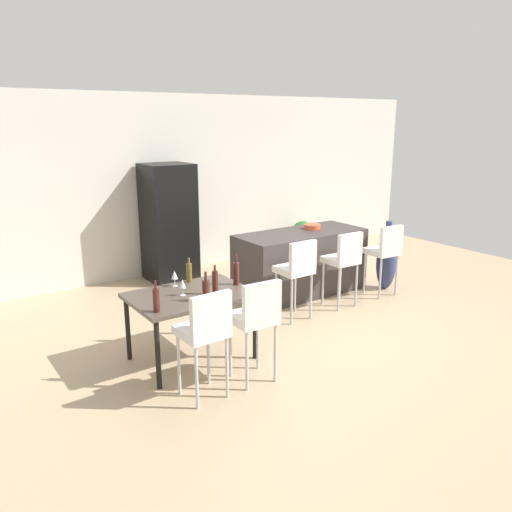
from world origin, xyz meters
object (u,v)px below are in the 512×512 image
(wine_bottle_end, at_px, (206,290))
(wine_glass_far, at_px, (182,284))
(bar_chair_middle, at_px, (344,258))
(bar_chair_right, at_px, (385,249))
(dining_chair_far, at_px, (256,315))
(wine_bottle_right, at_px, (215,282))
(dining_chair_near, at_px, (205,328))
(bar_chair_left, at_px, (297,267))
(wine_bottle_inner, at_px, (236,273))
(fruit_bowl, at_px, (312,227))
(kitchen_island, at_px, (300,263))
(refrigerator, at_px, (169,223))
(potted_plant, at_px, (303,235))
(floor_vase, at_px, (386,262))
(dining_table, at_px, (191,300))
(wine_glass_left, at_px, (174,275))
(wine_bottle_middle, at_px, (156,300))
(wine_bottle_near, at_px, (189,272))

(wine_bottle_end, relative_size, wine_glass_far, 1.76)
(bar_chair_middle, xyz_separation_m, wine_glass_far, (-2.53, -0.24, 0.17))
(bar_chair_right, bearing_deg, bar_chair_middle, -179.99)
(dining_chair_far, xyz_separation_m, wine_bottle_right, (-0.07, 0.64, 0.17))
(dining_chair_near, bearing_deg, bar_chair_left, 28.48)
(dining_chair_near, bearing_deg, wine_bottle_end, 59.41)
(wine_bottle_inner, relative_size, wine_bottle_right, 1.10)
(wine_bottle_inner, distance_m, fruit_bowl, 2.34)
(bar_chair_middle, distance_m, dining_chair_far, 2.40)
(kitchen_island, height_order, refrigerator, refrigerator)
(dining_chair_far, bearing_deg, bar_chair_right, 19.10)
(potted_plant, bearing_deg, bar_chair_left, -131.32)
(refrigerator, bearing_deg, bar_chair_middle, -61.65)
(fruit_bowl, bearing_deg, bar_chair_left, -139.06)
(wine_bottle_end, relative_size, floor_vase, 0.29)
(dining_chair_near, xyz_separation_m, wine_bottle_right, (0.48, 0.64, 0.17))
(dining_table, bearing_deg, bar_chair_right, 4.07)
(dining_table, bearing_deg, bar_chair_middle, 5.42)
(kitchen_island, distance_m, wine_glass_left, 2.50)
(kitchen_island, height_order, dining_table, kitchen_island)
(bar_chair_right, relative_size, wine_bottle_inner, 3.04)
(bar_chair_left, height_order, dining_chair_near, same)
(dining_chair_far, xyz_separation_m, wine_glass_left, (-0.30, 1.12, 0.17))
(refrigerator, bearing_deg, floor_vase, -43.74)
(bar_chair_middle, bearing_deg, wine_bottle_right, -169.91)
(dining_table, xyz_separation_m, wine_bottle_middle, (-0.50, -0.28, 0.19))
(bar_chair_left, xyz_separation_m, fruit_bowl, (0.99, 0.86, 0.26))
(bar_chair_right, xyz_separation_m, floor_vase, (0.26, 0.18, -0.28))
(bar_chair_middle, xyz_separation_m, wine_bottle_inner, (-1.88, -0.25, 0.17))
(dining_chair_near, distance_m, fruit_bowl, 3.46)
(wine_glass_far, height_order, potted_plant, wine_glass_far)
(wine_bottle_near, bearing_deg, wine_bottle_inner, -44.84)
(wine_bottle_right, xyz_separation_m, floor_vase, (3.32, 0.58, -0.45))
(wine_bottle_inner, xyz_separation_m, wine_glass_far, (-0.65, 0.01, -0.01))
(refrigerator, height_order, potted_plant, refrigerator)
(wine_glass_left, distance_m, fruit_bowl, 2.75)
(dining_table, xyz_separation_m, wine_glass_far, (-0.09, -0.01, 0.20))
(wine_bottle_right, bearing_deg, bar_chair_right, 7.42)
(wine_bottle_right, height_order, wine_bottle_end, wine_bottle_right)
(bar_chair_left, xyz_separation_m, dining_table, (-1.63, -0.23, -0.03))
(wine_bottle_near, height_order, wine_bottle_right, wine_bottle_right)
(kitchen_island, xyz_separation_m, wine_bottle_inner, (-1.79, -1.04, 0.41))
(fruit_bowl, bearing_deg, dining_chair_near, -146.84)
(kitchen_island, height_order, wine_bottle_right, wine_bottle_right)
(dining_chair_far, bearing_deg, wine_bottle_near, 94.74)
(wine_glass_far, distance_m, refrigerator, 3.00)
(wine_bottle_middle, bearing_deg, wine_bottle_end, -1.04)
(dining_chair_near, bearing_deg, fruit_bowl, 33.16)
(wine_bottle_inner, bearing_deg, dining_chair_near, -136.84)
(dining_chair_far, relative_size, wine_bottle_middle, 3.42)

